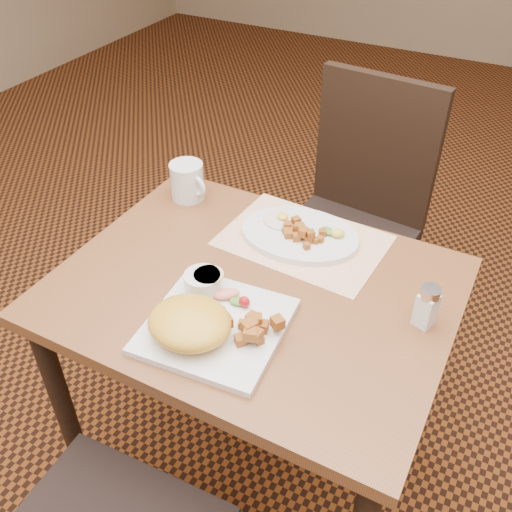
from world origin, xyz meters
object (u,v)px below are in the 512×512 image
(plate_oval, at_px, (300,235))
(coffee_mug, at_px, (188,181))
(plate_square, at_px, (216,326))
(table, at_px, (254,319))
(chair_far, at_px, (356,209))
(salt_shaker, at_px, (427,306))

(plate_oval, relative_size, coffee_mug, 2.52)
(plate_square, distance_m, plate_oval, 0.38)
(table, distance_m, coffee_mug, 0.45)
(chair_far, distance_m, plate_square, 0.91)
(coffee_mug, bearing_deg, salt_shaker, -14.60)
(plate_square, bearing_deg, salt_shaker, 29.88)
(plate_oval, height_order, coffee_mug, coffee_mug)
(table, distance_m, salt_shaker, 0.42)
(table, distance_m, plate_square, 0.20)
(chair_far, height_order, plate_square, chair_far)
(salt_shaker, bearing_deg, plate_oval, 156.57)
(table, bearing_deg, plate_oval, 85.16)
(plate_square, xyz_separation_m, coffee_mug, (-0.33, 0.41, 0.04))
(plate_oval, xyz_separation_m, coffee_mug, (-0.36, 0.03, 0.04))
(chair_far, bearing_deg, salt_shaker, 124.56)
(salt_shaker, bearing_deg, plate_square, -150.12)
(chair_far, height_order, plate_oval, chair_far)
(plate_oval, distance_m, coffee_mug, 0.36)
(chair_far, height_order, coffee_mug, chair_far)
(chair_far, distance_m, salt_shaker, 0.80)
(chair_far, bearing_deg, plate_square, 94.39)
(chair_far, bearing_deg, plate_oval, 96.27)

